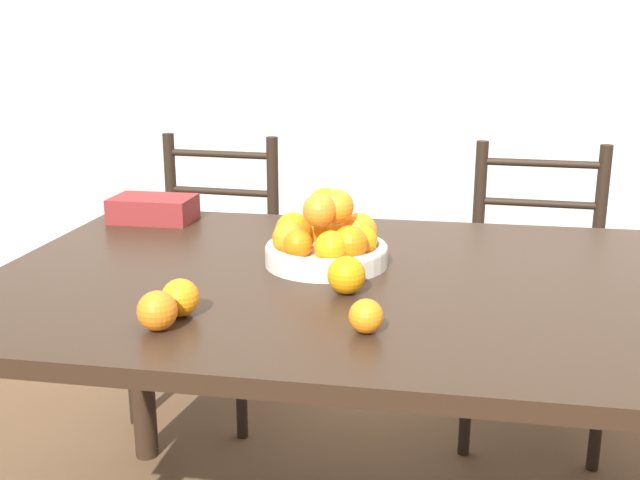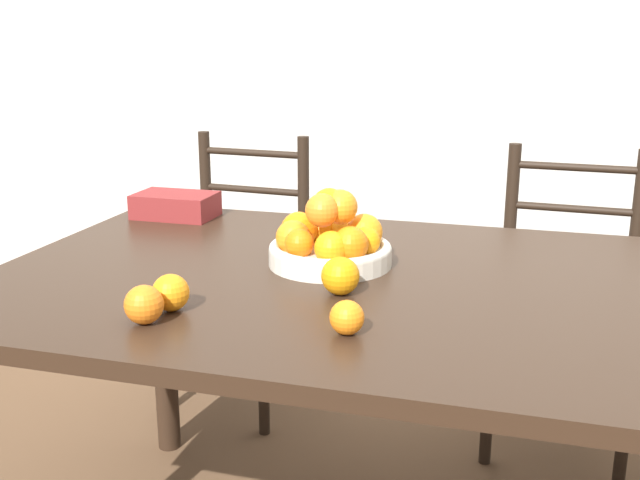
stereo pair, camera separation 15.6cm
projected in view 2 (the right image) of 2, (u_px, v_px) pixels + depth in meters
The scene contains 10 objects.
wall_back at pixel (471, 23), 2.86m from camera, with size 8.00×0.06×2.60m.
dining_table at pixel (388, 320), 1.58m from camera, with size 1.70×1.03×0.76m.
fruit_bowl at pixel (330, 241), 1.65m from camera, with size 0.27×0.27×0.17m.
orange_loose_0 at pixel (340, 276), 1.46m from camera, with size 0.08×0.08×0.08m.
orange_loose_1 at pixel (171, 293), 1.38m from camera, with size 0.07×0.07×0.07m.
orange_loose_2 at pixel (144, 305), 1.31m from camera, with size 0.07×0.07×0.07m.
orange_loose_3 at pixel (347, 318), 1.27m from camera, with size 0.06×0.06×0.06m.
chair_left at pixel (238, 274), 2.59m from camera, with size 0.45×0.43×0.92m.
chair_right at pixel (565, 304), 2.30m from camera, with size 0.44×0.42×0.92m.
book_stack at pixel (176, 205), 2.09m from camera, with size 0.22×0.14×0.07m.
Camera 2 is at (0.27, -1.46, 1.26)m, focal length 42.00 mm.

